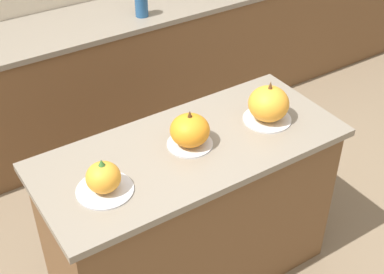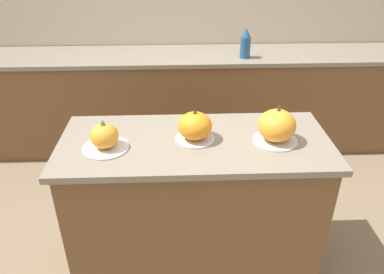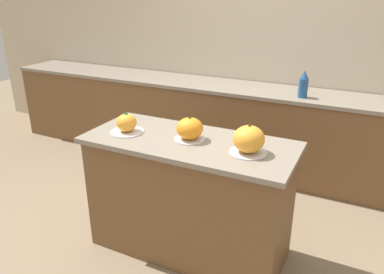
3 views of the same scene
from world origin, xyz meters
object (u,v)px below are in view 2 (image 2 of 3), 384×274
Objects in this scene: bottle_tall at (245,44)px; pumpkin_cake_left at (105,138)px; pumpkin_cake_center at (195,127)px; pumpkin_cake_right at (277,126)px.

pumpkin_cake_left is at bearing -123.77° from bottle_tall.
pumpkin_cake_left is 1.71m from bottle_tall.
pumpkin_cake_left is 0.95× the size of bottle_tall.
pumpkin_cake_left is 0.47m from pumpkin_cake_center.
pumpkin_cake_right is 1.39m from bottle_tall.
pumpkin_cake_left is 1.13× the size of pumpkin_cake_center.
bottle_tall is (0.95, 1.42, 0.07)m from pumpkin_cake_left.
bottle_tall is at bearing 70.17° from pumpkin_cake_center.
pumpkin_cake_center is 0.84× the size of bottle_tall.
pumpkin_cake_left is 1.01× the size of pumpkin_cake_right.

